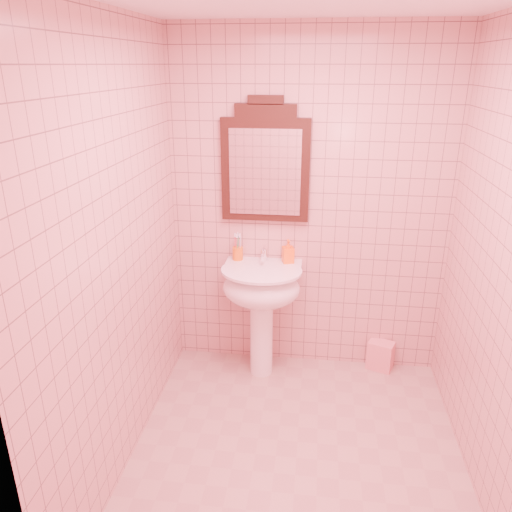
# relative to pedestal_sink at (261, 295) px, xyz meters

# --- Properties ---
(floor) EXTENTS (2.20, 2.20, 0.00)m
(floor) POSITION_rel_pedestal_sink_xyz_m (0.32, -0.87, -0.66)
(floor) COLOR tan
(floor) RESTS_ON ground
(back_wall) EXTENTS (2.00, 0.02, 2.50)m
(back_wall) POSITION_rel_pedestal_sink_xyz_m (0.32, 0.23, 0.59)
(back_wall) COLOR tan
(back_wall) RESTS_ON floor
(pedestal_sink) EXTENTS (0.58, 0.58, 0.86)m
(pedestal_sink) POSITION_rel_pedestal_sink_xyz_m (0.00, 0.00, 0.00)
(pedestal_sink) COLOR white
(pedestal_sink) RESTS_ON floor
(faucet) EXTENTS (0.04, 0.16, 0.11)m
(faucet) POSITION_rel_pedestal_sink_xyz_m (0.00, 0.14, 0.26)
(faucet) COLOR white
(faucet) RESTS_ON pedestal_sink
(mirror) EXTENTS (0.62, 0.06, 0.87)m
(mirror) POSITION_rel_pedestal_sink_xyz_m (0.00, 0.20, 0.91)
(mirror) COLOR black
(mirror) RESTS_ON back_wall
(toothbrush_cup) EXTENTS (0.08, 0.08, 0.18)m
(toothbrush_cup) POSITION_rel_pedestal_sink_xyz_m (-0.20, 0.16, 0.25)
(toothbrush_cup) COLOR orange
(toothbrush_cup) RESTS_ON pedestal_sink
(soap_dispenser) EXTENTS (0.10, 0.10, 0.18)m
(soap_dispenser) POSITION_rel_pedestal_sink_xyz_m (0.18, 0.15, 0.29)
(soap_dispenser) COLOR orange
(soap_dispenser) RESTS_ON pedestal_sink
(towel) EXTENTS (0.22, 0.19, 0.23)m
(towel) POSITION_rel_pedestal_sink_xyz_m (0.91, 0.17, -0.55)
(towel) COLOR pink
(towel) RESTS_ON floor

